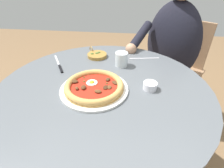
{
  "coord_description": "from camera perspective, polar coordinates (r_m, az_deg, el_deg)",
  "views": [
    {
      "loc": [
        0.11,
        -0.65,
        1.18
      ],
      "look_at": [
        0.04,
        0.04,
        0.71
      ],
      "focal_mm": 28.2,
      "sensor_mm": 36.0,
      "label": 1
    }
  ],
  "objects": [
    {
      "name": "ramekin_capers",
      "position": [
        0.78,
        12.27,
        -0.68
      ],
      "size": [
        0.06,
        0.06,
        0.03
      ],
      "color": "white",
      "rests_on": "dining_table"
    },
    {
      "name": "steak_knife",
      "position": [
        1.0,
        -16.68,
        5.67
      ],
      "size": [
        0.12,
        0.2,
        0.01
      ],
      "color": "silver",
      "rests_on": "dining_table"
    },
    {
      "name": "water_glass",
      "position": [
        0.95,
        3.08,
        7.77
      ],
      "size": [
        0.07,
        0.07,
        0.08
      ],
      "color": "silver",
      "rests_on": "dining_table"
    },
    {
      "name": "olive_pan",
      "position": [
        1.06,
        -4.92,
        9.34
      ],
      "size": [
        0.12,
        0.12,
        0.04
      ],
      "color": "olive",
      "rests_on": "dining_table"
    },
    {
      "name": "cafe_chair_diner",
      "position": [
        1.53,
        19.81,
        6.48
      ],
      "size": [
        0.58,
        0.58,
        0.84
      ],
      "color": "#957050",
      "rests_on": "ground"
    },
    {
      "name": "diner_person",
      "position": [
        1.41,
        17.44,
        4.96
      ],
      "size": [
        0.54,
        0.43,
        1.18
      ],
      "color": "#282833",
      "rests_on": "ground"
    },
    {
      "name": "pizza_on_plate",
      "position": [
        0.77,
        -5.82,
        -0.91
      ],
      "size": [
        0.3,
        0.3,
        0.04
      ],
      "color": "white",
      "rests_on": "dining_table"
    },
    {
      "name": "dining_table",
      "position": [
        0.88,
        -2.65,
        -8.02
      ],
      "size": [
        0.97,
        0.97,
        0.72
      ],
      "color": "#565B60",
      "rests_on": "ground"
    },
    {
      "name": "fork_utensil",
      "position": [
        1.06,
        10.44,
        8.17
      ],
      "size": [
        0.18,
        0.04,
        0.0
      ],
      "color": "#BCBCC1",
      "rests_on": "dining_table"
    }
  ]
}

